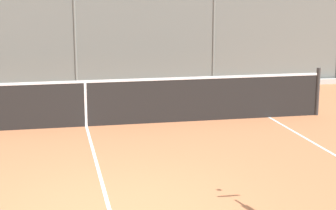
{
  "coord_description": "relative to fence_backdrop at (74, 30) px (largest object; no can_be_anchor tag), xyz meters",
  "views": [
    {
      "loc": [
        0.64,
        6.5,
        2.75
      ],
      "look_at": [
        -1.05,
        -1.47,
        1.05
      ],
      "focal_mm": 58.87,
      "sensor_mm": 36.0,
      "label": 1
    }
  ],
  "objects": [
    {
      "name": "tennis_net",
      "position": [
        0.0,
        4.68,
        -1.16
      ],
      "size": [
        10.38,
        0.09,
        1.07
      ],
      "color": "#2D2D2D",
      "rests_on": "ground"
    },
    {
      "name": "fence_backdrop",
      "position": [
        0.0,
        0.0,
        0.0
      ],
      "size": [
        18.66,
        1.37,
        3.34
      ],
      "color": "slate",
      "rests_on": "ground"
    }
  ]
}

